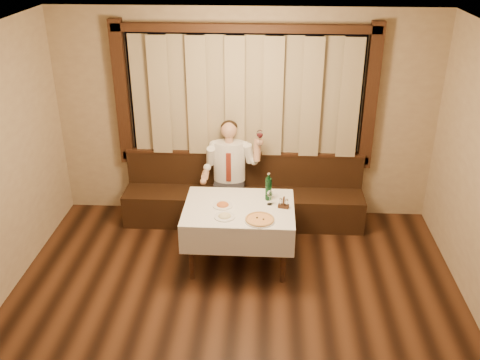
# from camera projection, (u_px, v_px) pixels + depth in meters

# --- Properties ---
(room) EXTENTS (5.01, 6.01, 2.81)m
(room) POSITION_uv_depth(u_px,v_px,m) (234.00, 175.00, 5.17)
(room) COLOR black
(room) RESTS_ON ground
(banquette) EXTENTS (3.20, 0.61, 0.94)m
(banquette) POSITION_uv_depth(u_px,v_px,m) (244.00, 199.00, 7.26)
(banquette) COLOR black
(banquette) RESTS_ON ground
(dining_table) EXTENTS (1.27, 0.97, 0.76)m
(dining_table) POSITION_uv_depth(u_px,v_px,m) (239.00, 215.00, 6.20)
(dining_table) COLOR black
(dining_table) RESTS_ON ground
(pizza) EXTENTS (0.34, 0.34, 0.04)m
(pizza) POSITION_uv_depth(u_px,v_px,m) (260.00, 219.00, 5.85)
(pizza) COLOR white
(pizza) RESTS_ON dining_table
(pasta_red) EXTENTS (0.23, 0.23, 0.08)m
(pasta_red) POSITION_uv_depth(u_px,v_px,m) (223.00, 204.00, 6.15)
(pasta_red) COLOR white
(pasta_red) RESTS_ON dining_table
(pasta_cream) EXTENTS (0.23, 0.23, 0.08)m
(pasta_cream) POSITION_uv_depth(u_px,v_px,m) (225.00, 215.00, 5.91)
(pasta_cream) COLOR white
(pasta_cream) RESTS_ON dining_table
(green_bottle) EXTENTS (0.07, 0.07, 0.34)m
(green_bottle) POSITION_uv_depth(u_px,v_px,m) (268.00, 188.00, 6.25)
(green_bottle) COLOR #115024
(green_bottle) RESTS_ON dining_table
(table_wine_glass) EXTENTS (0.07, 0.07, 0.18)m
(table_wine_glass) POSITION_uv_depth(u_px,v_px,m) (270.00, 194.00, 6.14)
(table_wine_glass) COLOR white
(table_wine_glass) RESTS_ON dining_table
(cruet_caddy) EXTENTS (0.13, 0.08, 0.13)m
(cruet_caddy) POSITION_uv_depth(u_px,v_px,m) (284.00, 204.00, 6.11)
(cruet_caddy) COLOR black
(cruet_caddy) RESTS_ON dining_table
(seated_man) EXTENTS (0.79, 0.59, 1.43)m
(seated_man) POSITION_uv_depth(u_px,v_px,m) (229.00, 167.00, 6.97)
(seated_man) COLOR black
(seated_man) RESTS_ON ground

